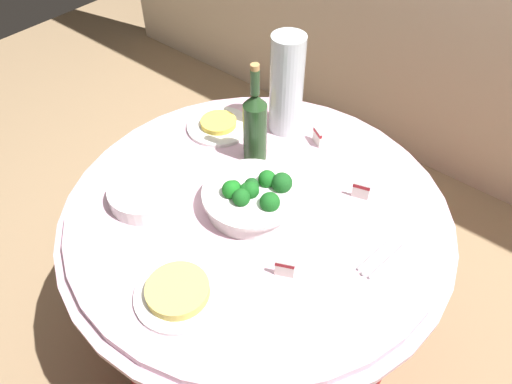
# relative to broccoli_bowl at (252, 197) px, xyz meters

# --- Properties ---
(ground_plane) EXTENTS (6.00, 6.00, 0.00)m
(ground_plane) POSITION_rel_broccoli_bowl_xyz_m (0.00, 0.02, -0.78)
(ground_plane) COLOR #9E7F5B
(buffet_table) EXTENTS (1.16, 1.16, 0.74)m
(buffet_table) POSITION_rel_broccoli_bowl_xyz_m (0.00, 0.02, -0.41)
(buffet_table) COLOR maroon
(buffet_table) RESTS_ON ground_plane
(broccoli_bowl) EXTENTS (0.28, 0.28, 0.11)m
(broccoli_bowl) POSITION_rel_broccoli_bowl_xyz_m (0.00, 0.00, 0.00)
(broccoli_bowl) COLOR white
(broccoli_bowl) RESTS_ON buffet_table
(plate_stack) EXTENTS (0.21, 0.21, 0.05)m
(plate_stack) POSITION_rel_broccoli_bowl_xyz_m (-0.26, -0.18, -0.02)
(plate_stack) COLOR white
(plate_stack) RESTS_ON buffet_table
(wine_bottle) EXTENTS (0.07, 0.07, 0.34)m
(wine_bottle) POSITION_rel_broccoli_bowl_xyz_m (-0.14, 0.18, 0.09)
(wine_bottle) COLOR #234220
(wine_bottle) RESTS_ON buffet_table
(decorative_fruit_vase) EXTENTS (0.11, 0.11, 0.34)m
(decorative_fruit_vase) POSITION_rel_broccoli_bowl_xyz_m (-0.16, 0.36, 0.11)
(decorative_fruit_vase) COLOR silver
(decorative_fruit_vase) RESTS_ON buffet_table
(serving_tongs) EXTENTS (0.06, 0.17, 0.01)m
(serving_tongs) POSITION_rel_broccoli_bowl_xyz_m (0.38, 0.07, -0.04)
(serving_tongs) COLOR silver
(serving_tongs) RESTS_ON buffet_table
(food_plate_noodles) EXTENTS (0.22, 0.22, 0.04)m
(food_plate_noodles) POSITION_rel_broccoli_bowl_xyz_m (0.05, -0.35, -0.03)
(food_plate_noodles) COLOR white
(food_plate_noodles) RESTS_ON buffet_table
(food_plate_fried_egg) EXTENTS (0.22, 0.22, 0.03)m
(food_plate_fried_egg) POSITION_rel_broccoli_bowl_xyz_m (-0.33, 0.21, -0.03)
(food_plate_fried_egg) COLOR white
(food_plate_fried_egg) RESTS_ON buffet_table
(label_placard_front) EXTENTS (0.05, 0.02, 0.05)m
(label_placard_front) POSITION_rel_broccoli_bowl_xyz_m (0.22, 0.23, -0.01)
(label_placard_front) COLOR white
(label_placard_front) RESTS_ON buffet_table
(label_placard_mid) EXTENTS (0.05, 0.03, 0.05)m
(label_placard_mid) POSITION_rel_broccoli_bowl_xyz_m (0.22, -0.13, -0.01)
(label_placard_mid) COLOR white
(label_placard_mid) RESTS_ON buffet_table
(label_placard_rear) EXTENTS (0.05, 0.03, 0.05)m
(label_placard_rear) POSITION_rel_broccoli_bowl_xyz_m (-0.02, 0.36, -0.01)
(label_placard_rear) COLOR white
(label_placard_rear) RESTS_ON buffet_table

